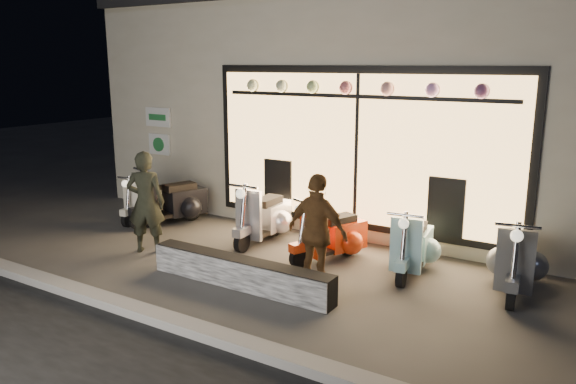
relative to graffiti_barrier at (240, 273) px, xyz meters
The scene contains 12 objects.
ground 0.77m from the graffiti_barrier, 118.44° to the left, with size 40.00×40.00×0.00m, color #383533.
kerb 1.40m from the graffiti_barrier, 104.62° to the right, with size 40.00×0.25×0.12m, color slate.
shop_building 5.96m from the graffiti_barrier, 93.53° to the left, with size 10.20×6.23×4.20m.
graffiti_barrier is the anchor object (origin of this frame).
scooter_silver 2.09m from the graffiti_barrier, 114.52° to the left, with size 0.49×1.43×1.02m.
scooter_red 1.77m from the graffiti_barrier, 71.16° to the left, with size 0.76×1.31×0.95m.
scooter_black 3.39m from the graffiti_barrier, 146.57° to the left, with size 0.80×1.47×1.06m.
scooter_cream 3.94m from the graffiti_barrier, 152.79° to the left, with size 0.50×1.23×0.87m.
scooter_blue 2.51m from the graffiti_barrier, 46.22° to the left, with size 0.54×1.34×0.95m.
scooter_grey 3.64m from the graffiti_barrier, 31.07° to the left, with size 0.56×1.42×1.01m.
man 2.22m from the graffiti_barrier, 169.52° to the left, with size 0.59×0.39×1.61m, color black.
woman 1.17m from the graffiti_barrier, 30.32° to the left, with size 0.90×0.38×1.54m, color brown.
Camera 1 is at (4.59, -6.27, 2.92)m, focal length 35.00 mm.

